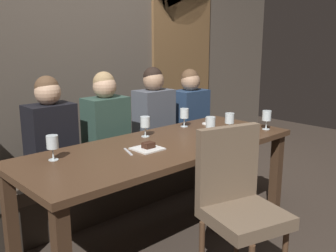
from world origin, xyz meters
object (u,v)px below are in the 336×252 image
(diner_near_end, at_px, (190,107))
(wine_glass_end_right, at_px, (230,119))
(banquette_bench, at_px, (111,183))
(wine_glass_near_left, at_px, (267,117))
(diner_bearded, at_px, (106,120))
(wine_glass_far_right, at_px, (211,123))
(wine_glass_near_right, at_px, (52,143))
(diner_far_end, at_px, (154,111))
(fork_on_table, at_px, (128,152))
(dessert_plate, at_px, (148,147))
(wine_glass_center_back, at_px, (184,114))
(espresso_cup, at_px, (209,121))
(wine_glass_far_left, at_px, (145,122))
(diner_redhead, at_px, (50,129))
(dining_table, at_px, (163,155))
(chair_near_side, at_px, (237,197))

(diner_near_end, bearing_deg, wine_glass_end_right, -114.83)
(banquette_bench, distance_m, wine_glass_near_left, 1.50)
(diner_bearded, bearing_deg, wine_glass_far_right, -59.98)
(wine_glass_near_left, bearing_deg, wine_glass_far_right, 164.10)
(diner_bearded, relative_size, wine_glass_near_right, 4.80)
(wine_glass_far_right, xyz_separation_m, wine_glass_end_right, (0.23, -0.01, 0.00))
(diner_far_end, height_order, fork_on_table, diner_far_end)
(banquette_bench, relative_size, diner_far_end, 3.15)
(diner_near_end, height_order, dessert_plate, diner_near_end)
(wine_glass_center_back, xyz_separation_m, espresso_cup, (0.24, -0.08, -0.09))
(wine_glass_center_back, bearing_deg, wine_glass_far_left, -175.96)
(diner_redhead, bearing_deg, wine_glass_far_left, -37.87)
(diner_far_end, height_order, wine_glass_far_left, diner_far_end)
(dessert_plate, bearing_deg, dining_table, 10.39)
(wine_glass_far_left, relative_size, wine_glass_end_right, 1.00)
(wine_glass_end_right, bearing_deg, diner_near_end, 65.17)
(wine_glass_near_left, bearing_deg, dessert_plate, 168.32)
(diner_far_end, relative_size, wine_glass_near_right, 4.84)
(dining_table, bearing_deg, diner_redhead, 127.39)
(diner_near_end, relative_size, wine_glass_end_right, 4.57)
(wine_glass_center_back, relative_size, dessert_plate, 0.86)
(chair_near_side, height_order, wine_glass_center_back, chair_near_side)
(diner_redhead, height_order, dessert_plate, diner_redhead)
(banquette_bench, height_order, wine_glass_far_right, wine_glass_far_right)
(banquette_bench, xyz_separation_m, wine_glass_near_right, (-0.78, -0.50, 0.62))
(wine_glass_end_right, xyz_separation_m, espresso_cup, (0.11, 0.32, -0.09))
(espresso_cup, bearing_deg, wine_glass_far_right, -137.36)
(banquette_bench, height_order, chair_near_side, chair_near_side)
(wine_glass_near_left, height_order, wine_glass_near_right, same)
(wine_glass_center_back, height_order, wine_glass_far_left, same)
(wine_glass_far_right, height_order, espresso_cup, wine_glass_far_right)
(dining_table, xyz_separation_m, chair_near_side, (-0.04, -0.72, -0.09))
(wine_glass_center_back, bearing_deg, wine_glass_near_right, -176.02)
(wine_glass_near_right, bearing_deg, dessert_plate, -20.78)
(banquette_bench, relative_size, espresso_cup, 20.83)
(diner_far_end, relative_size, wine_glass_far_right, 4.84)
(dining_table, height_order, diner_bearded, diner_bearded)
(wine_glass_near_left, bearing_deg, wine_glass_center_back, 128.65)
(diner_far_end, height_order, espresso_cup, diner_far_end)
(diner_far_end, bearing_deg, fork_on_table, -140.27)
(diner_far_end, bearing_deg, chair_near_side, -111.70)
(banquette_bench, xyz_separation_m, diner_near_end, (1.02, -0.01, 0.58))
(diner_bearded, height_order, diner_far_end, diner_far_end)
(wine_glass_far_right, bearing_deg, dessert_plate, 172.41)
(wine_glass_near_left, bearing_deg, diner_near_end, 86.75)
(wine_glass_far_left, xyz_separation_m, wine_glass_end_right, (0.60, -0.37, 0.00))
(wine_glass_near_left, xyz_separation_m, wine_glass_end_right, (-0.32, 0.15, 0.00))
(wine_glass_near_left, bearing_deg, diner_far_end, 113.59)
(wine_glass_center_back, relative_size, wine_glass_near_left, 1.00)
(chair_near_side, distance_m, fork_on_table, 0.80)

